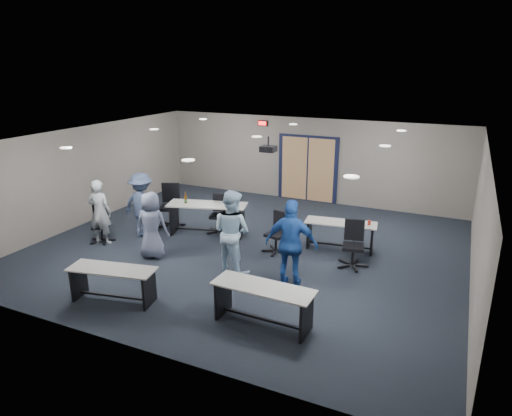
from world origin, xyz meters
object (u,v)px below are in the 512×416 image
at_px(table_back_left, 207,213).
at_px(chair_back_d, 353,245).
at_px(table_back_right, 341,231).
at_px(chair_loose_left, 101,225).
at_px(chair_back_a, 170,206).
at_px(person_lightblue, 232,231).
at_px(person_plaid, 152,225).
at_px(person_back, 142,205).
at_px(person_navy, 291,244).
at_px(table_front_right, 263,299).
at_px(person_gray, 100,212).
at_px(chair_back_b, 219,214).
at_px(chair_back_c, 276,233).
at_px(table_front_left, 113,279).

height_order(table_back_left, chair_back_d, table_back_left).
xyz_separation_m(table_back_right, chair_loose_left, (-5.62, -2.09, -0.01)).
height_order(chair_back_a, person_lightblue, person_lightblue).
bearing_deg(person_lightblue, person_plaid, 17.07).
bearing_deg(person_back, table_back_left, -148.03).
bearing_deg(chair_back_a, person_navy, -47.53).
relative_size(table_back_left, chair_loose_left, 2.33).
bearing_deg(chair_back_a, table_front_right, -61.85).
height_order(table_back_right, person_gray, person_gray).
distance_m(table_front_right, chair_back_b, 4.62).
xyz_separation_m(chair_back_c, person_gray, (-4.19, -1.30, 0.34)).
relative_size(chair_back_a, person_back, 0.69).
distance_m(table_front_right, person_lightblue, 2.29).
height_order(table_back_right, chair_back_b, chair_back_b).
relative_size(table_front_left, table_back_left, 0.80).
bearing_deg(chair_back_d, chair_loose_left, 179.29).
bearing_deg(chair_back_b, person_back, -161.91).
height_order(table_front_right, chair_back_a, chair_back_a).
relative_size(table_back_left, person_plaid, 1.38).
bearing_deg(table_front_left, person_navy, 23.10).
bearing_deg(person_gray, chair_back_d, -177.47).
xyz_separation_m(table_front_left, chair_back_b, (0.05, 4.04, 0.05)).
height_order(table_back_left, person_gray, person_gray).
distance_m(person_lightblue, person_navy, 1.42).
bearing_deg(person_gray, chair_back_c, -172.02).
bearing_deg(chair_back_b, person_lightblue, -68.88).
xyz_separation_m(chair_back_a, person_lightblue, (2.89, -1.82, 0.33)).
xyz_separation_m(table_back_right, person_plaid, (-3.85, -2.30, 0.31)).
distance_m(chair_back_b, person_back, 2.00).
xyz_separation_m(chair_back_a, chair_back_b, (1.50, 0.11, -0.07)).
bearing_deg(person_plaid, chair_back_a, -76.58).
bearing_deg(chair_back_d, table_back_left, 162.43).
bearing_deg(table_back_left, person_navy, -47.04).
bearing_deg(table_front_right, table_back_left, 134.28).
bearing_deg(table_back_left, table_back_right, -8.01).
distance_m(table_front_left, chair_back_c, 3.96).
height_order(table_front_left, chair_back_b, chair_back_b).
distance_m(chair_back_d, person_gray, 6.19).
bearing_deg(person_back, chair_back_a, -98.30).
distance_m(chair_back_a, chair_loose_left, 1.94).
distance_m(chair_back_b, person_navy, 3.50).
bearing_deg(chair_back_b, table_front_left, -105.52).
height_order(table_front_left, table_back_left, table_back_left).
bearing_deg(person_gray, table_back_right, -168.04).
xyz_separation_m(chair_back_b, person_back, (-1.66, -1.07, 0.34)).
relative_size(table_front_left, chair_back_c, 1.78).
bearing_deg(person_plaid, person_back, -54.09).
bearing_deg(table_front_left, chair_loose_left, 124.81).
height_order(table_back_left, person_back, person_back).
bearing_deg(person_navy, chair_back_b, -43.02).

